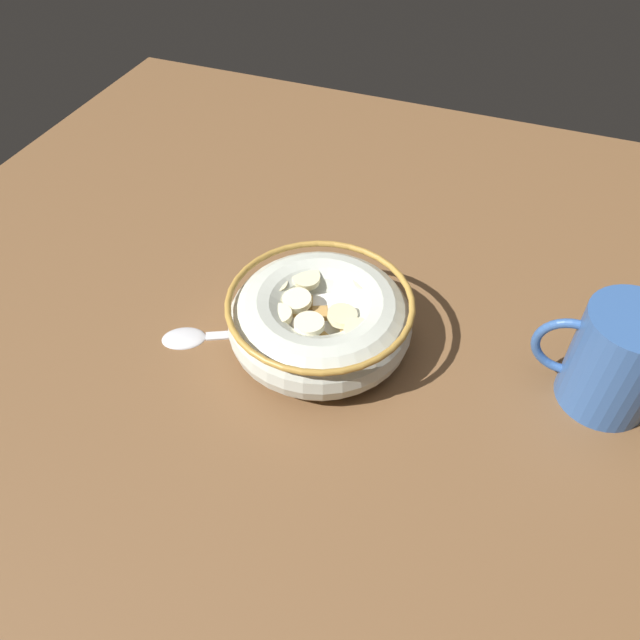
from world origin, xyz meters
The scene contains 4 objects.
ground_plane centered at (0.00, 0.00, -1.00)cm, with size 101.12×101.12×2.00cm, color brown.
cereal_bowl centered at (0.01, -0.01, 3.07)cm, with size 17.19×17.19×5.69cm.
spoon centered at (10.44, 3.35, 0.34)cm, with size 14.76×8.61×0.80cm.
coffee_mug centered at (-25.32, -2.81, 4.94)cm, with size 11.00×7.84×9.88cm.
Camera 1 is at (-14.31, 37.34, 44.11)cm, focal length 34.73 mm.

